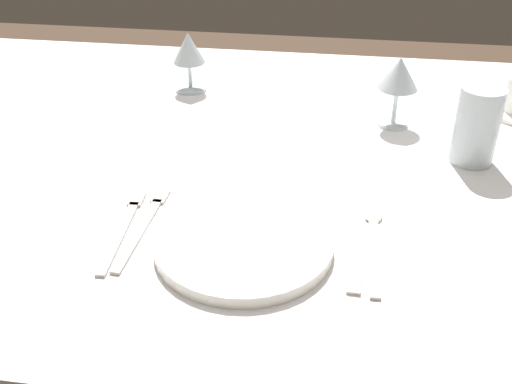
{
  "coord_description": "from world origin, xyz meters",
  "views": [
    {
      "loc": [
        0.14,
        -0.96,
        1.27
      ],
      "look_at": [
        0.02,
        -0.16,
        0.76
      ],
      "focal_mm": 43.25,
      "sensor_mm": 36.0,
      "label": 1
    }
  ],
  "objects_px": {
    "fork_outer": "(144,224)",
    "spoon_soup": "(374,238)",
    "wine_glass_right": "(189,52)",
    "drink_tumbler": "(476,130)",
    "fork_inner": "(124,226)",
    "dinner_plate": "(244,243)",
    "dinner_knife": "(357,247)",
    "wine_glass_left": "(399,77)"
  },
  "relations": [
    {
      "from": "fork_outer",
      "to": "dinner_knife",
      "type": "relative_size",
      "value": 1.02
    },
    {
      "from": "fork_outer",
      "to": "dinner_knife",
      "type": "distance_m",
      "value": 0.31
    },
    {
      "from": "dinner_knife",
      "to": "wine_glass_right",
      "type": "xyz_separation_m",
      "value": [
        -0.37,
        0.53,
        0.08
      ]
    },
    {
      "from": "dinner_plate",
      "to": "fork_outer",
      "type": "height_order",
      "value": "dinner_plate"
    },
    {
      "from": "dinner_plate",
      "to": "wine_glass_right",
      "type": "relative_size",
      "value": 1.97
    },
    {
      "from": "dinner_plate",
      "to": "fork_inner",
      "type": "xyz_separation_m",
      "value": [
        -0.18,
        0.02,
        -0.01
      ]
    },
    {
      "from": "fork_outer",
      "to": "spoon_soup",
      "type": "relative_size",
      "value": 1.03
    },
    {
      "from": "wine_glass_right",
      "to": "fork_inner",
      "type": "bearing_deg",
      "value": -87.29
    },
    {
      "from": "drink_tumbler",
      "to": "fork_outer",
      "type": "bearing_deg",
      "value": -151.61
    },
    {
      "from": "wine_glass_right",
      "to": "fork_outer",
      "type": "bearing_deg",
      "value": -84.19
    },
    {
      "from": "wine_glass_left",
      "to": "wine_glass_right",
      "type": "xyz_separation_m",
      "value": [
        -0.43,
        0.12,
        -0.01
      ]
    },
    {
      "from": "wine_glass_right",
      "to": "drink_tumbler",
      "type": "relative_size",
      "value": 0.94
    },
    {
      "from": "dinner_plate",
      "to": "fork_inner",
      "type": "relative_size",
      "value": 1.19
    },
    {
      "from": "fork_outer",
      "to": "wine_glass_left",
      "type": "distance_m",
      "value": 0.56
    },
    {
      "from": "drink_tumbler",
      "to": "wine_glass_left",
      "type": "bearing_deg",
      "value": 135.37
    },
    {
      "from": "fork_outer",
      "to": "wine_glass_right",
      "type": "relative_size",
      "value": 1.69
    },
    {
      "from": "fork_outer",
      "to": "wine_glass_left",
      "type": "height_order",
      "value": "wine_glass_left"
    },
    {
      "from": "fork_outer",
      "to": "drink_tumbler",
      "type": "distance_m",
      "value": 0.58
    },
    {
      "from": "fork_inner",
      "to": "dinner_plate",
      "type": "bearing_deg",
      "value": -7.69
    },
    {
      "from": "fork_outer",
      "to": "spoon_soup",
      "type": "xyz_separation_m",
      "value": [
        0.34,
        0.01,
        -0.0
      ]
    },
    {
      "from": "fork_inner",
      "to": "wine_glass_right",
      "type": "distance_m",
      "value": 0.54
    },
    {
      "from": "wine_glass_left",
      "to": "wine_glass_right",
      "type": "relative_size",
      "value": 1.08
    },
    {
      "from": "dinner_plate",
      "to": "wine_glass_right",
      "type": "bearing_deg",
      "value": 110.62
    },
    {
      "from": "fork_outer",
      "to": "spoon_soup",
      "type": "height_order",
      "value": "spoon_soup"
    },
    {
      "from": "fork_outer",
      "to": "spoon_soup",
      "type": "bearing_deg",
      "value": 2.09
    },
    {
      "from": "fork_outer",
      "to": "wine_glass_left",
      "type": "relative_size",
      "value": 1.57
    },
    {
      "from": "fork_outer",
      "to": "dinner_knife",
      "type": "bearing_deg",
      "value": -2.34
    },
    {
      "from": "dinner_knife",
      "to": "dinner_plate",
      "type": "bearing_deg",
      "value": -171.82
    },
    {
      "from": "fork_outer",
      "to": "drink_tumbler",
      "type": "xyz_separation_m",
      "value": [
        0.51,
        0.27,
        0.06
      ]
    },
    {
      "from": "dinner_knife",
      "to": "wine_glass_right",
      "type": "distance_m",
      "value": 0.65
    },
    {
      "from": "spoon_soup",
      "to": "fork_outer",
      "type": "bearing_deg",
      "value": -177.91
    },
    {
      "from": "dinner_plate",
      "to": "dinner_knife",
      "type": "bearing_deg",
      "value": 8.18
    },
    {
      "from": "spoon_soup",
      "to": "wine_glass_left",
      "type": "relative_size",
      "value": 1.52
    },
    {
      "from": "wine_glass_left",
      "to": "drink_tumbler",
      "type": "height_order",
      "value": "same"
    },
    {
      "from": "spoon_soup",
      "to": "dinner_knife",
      "type": "bearing_deg",
      "value": -133.18
    },
    {
      "from": "dinner_knife",
      "to": "wine_glass_left",
      "type": "distance_m",
      "value": 0.43
    },
    {
      "from": "drink_tumbler",
      "to": "fork_inner",
      "type": "bearing_deg",
      "value": -151.96
    },
    {
      "from": "drink_tumbler",
      "to": "dinner_plate",
      "type": "bearing_deg",
      "value": -138.64
    },
    {
      "from": "dinner_plate",
      "to": "wine_glass_left",
      "type": "bearing_deg",
      "value": 62.8
    },
    {
      "from": "fork_inner",
      "to": "drink_tumbler",
      "type": "relative_size",
      "value": 1.55
    },
    {
      "from": "dinner_plate",
      "to": "spoon_soup",
      "type": "distance_m",
      "value": 0.19
    },
    {
      "from": "dinner_plate",
      "to": "spoon_soup",
      "type": "xyz_separation_m",
      "value": [
        0.18,
        0.05,
        -0.01
      ]
    }
  ]
}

